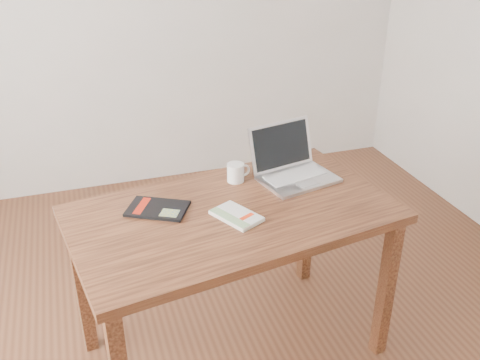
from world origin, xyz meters
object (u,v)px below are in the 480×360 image
object	(u,v)px
desk	(233,229)
laptop	(292,167)
white_guidebook	(236,216)
coffee_mug	(236,172)
black_guidebook	(158,209)

from	to	relation	value
desk	laptop	world-z (taller)	laptop
white_guidebook	coffee_mug	size ratio (longest dim) A/B	2.07
black_guidebook	laptop	xyz separation A→B (m)	(0.64, 0.11, 0.04)
desk	laptop	bearing A→B (deg)	21.91
black_guidebook	coffee_mug	xyz separation A→B (m)	(0.38, 0.15, 0.04)
white_guidebook	laptop	size ratio (longest dim) A/B	0.60
white_guidebook	desk	bearing A→B (deg)	59.37
white_guidebook	black_guidebook	bearing A→B (deg)	124.73
coffee_mug	white_guidebook	bearing A→B (deg)	-117.58
desk	coffee_mug	distance (m)	0.29
desk	white_guidebook	distance (m)	0.11
white_guidebook	black_guidebook	xyz separation A→B (m)	(-0.29, 0.16, -0.00)
desk	coffee_mug	size ratio (longest dim) A/B	12.50
desk	black_guidebook	xyz separation A→B (m)	(-0.29, 0.10, 0.10)
white_guidebook	laptop	distance (m)	0.44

